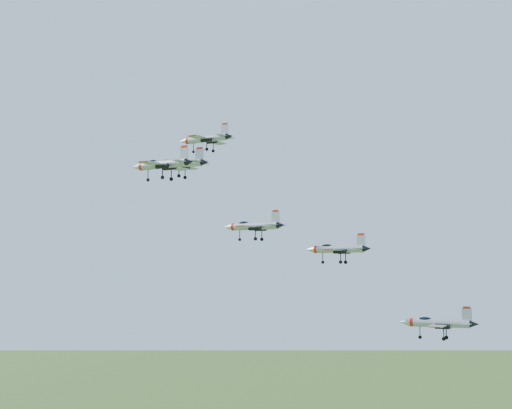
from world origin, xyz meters
The scene contains 6 objects.
jet_lead centered at (-15.99, 14.21, 136.12)m, with size 12.70×10.45×3.40m.
jet_left_high centered at (-13.02, 1.36, 129.23)m, with size 12.79×10.70×3.42m.
jet_right_high centered at (-0.89, -17.64, 125.70)m, with size 11.42×9.37×3.06m.
jet_left_low centered at (16.58, 5.13, 113.63)m, with size 11.34×9.34×3.04m.
jet_right_low centered at (9.03, -8.10, 116.83)m, with size 10.64×8.74×2.85m.
jet_trail centered at (35.57, -4.34, 103.24)m, with size 10.63×8.85×2.84m.
Camera 1 is at (65.25, -98.43, 110.01)m, focal length 50.00 mm.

